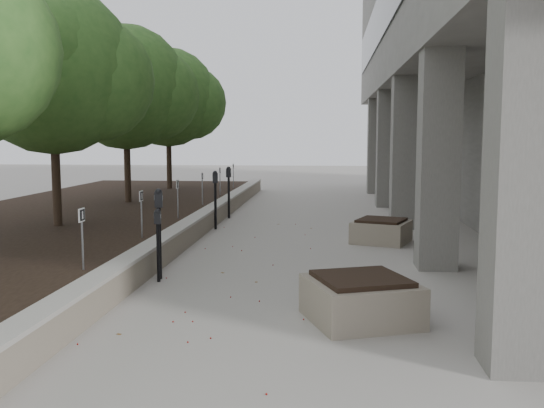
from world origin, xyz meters
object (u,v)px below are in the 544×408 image
at_px(crabapple_tree_5, 168,118).
at_px(planter_front, 361,299).
at_px(planter_back, 381,231).
at_px(crabapple_tree_3, 53,106).
at_px(crabapple_tree_4, 126,114).
at_px(parking_meter_5, 229,192).
at_px(parking_meter_2, 158,245).
at_px(parking_meter_4, 215,200).
at_px(parking_meter_3, 159,234).

relative_size(crabapple_tree_5, planter_front, 4.15).
distance_m(crabapple_tree_5, planter_front, 17.06).
bearing_deg(crabapple_tree_5, planter_back, -51.43).
height_order(crabapple_tree_3, crabapple_tree_4, same).
xyz_separation_m(parking_meter_5, planter_front, (3.40, -9.95, -0.47)).
height_order(crabapple_tree_4, parking_meter_5, crabapple_tree_4).
bearing_deg(crabapple_tree_3, parking_meter_2, -46.49).
height_order(crabapple_tree_4, parking_meter_4, crabapple_tree_4).
xyz_separation_m(crabapple_tree_4, planter_back, (7.43, -4.31, -2.84)).
bearing_deg(parking_meter_3, parking_meter_4, 77.73).
relative_size(crabapple_tree_5, parking_meter_3, 3.47).
distance_m(crabapple_tree_5, parking_meter_4, 8.67).
bearing_deg(parking_meter_2, crabapple_tree_4, 107.26).
xyz_separation_m(crabapple_tree_4, parking_meter_5, (3.25, -0.52, -2.35)).
bearing_deg(parking_meter_5, planter_front, -61.70).
xyz_separation_m(parking_meter_2, planter_front, (3.28, -1.92, -0.32)).
bearing_deg(planter_back, parking_meter_4, 158.75).
bearing_deg(parking_meter_4, parking_meter_2, -103.91).
xyz_separation_m(crabapple_tree_5, parking_meter_5, (3.25, -5.52, -2.35)).
height_order(parking_meter_3, planter_front, parking_meter_3).
relative_size(crabapple_tree_4, parking_meter_2, 4.36).
xyz_separation_m(planter_front, planter_back, (0.78, 6.15, -0.03)).
distance_m(crabapple_tree_3, parking_meter_4, 4.63).
height_order(parking_meter_5, planter_back, parking_meter_5).
xyz_separation_m(crabapple_tree_5, parking_meter_4, (3.25, -7.69, -2.35)).
relative_size(parking_meter_3, parking_meter_4, 1.01).
distance_m(crabapple_tree_4, parking_meter_5, 4.04).
xyz_separation_m(crabapple_tree_4, parking_meter_4, (3.25, -2.69, -2.35)).
height_order(crabapple_tree_5, parking_meter_2, crabapple_tree_5).
relative_size(parking_meter_2, planter_front, 0.95).
relative_size(crabapple_tree_3, crabapple_tree_5, 1.00).
distance_m(crabapple_tree_3, parking_meter_3, 5.26).
xyz_separation_m(parking_meter_2, parking_meter_3, (-0.03, 0.21, 0.16)).
xyz_separation_m(parking_meter_3, planter_back, (4.10, 4.02, -0.51)).
distance_m(crabapple_tree_5, parking_meter_5, 6.82).
height_order(crabapple_tree_4, crabapple_tree_5, same).
height_order(crabapple_tree_3, crabapple_tree_5, same).
distance_m(crabapple_tree_5, planter_back, 12.25).
relative_size(crabapple_tree_3, parking_meter_2, 4.36).
distance_m(crabapple_tree_4, parking_meter_2, 9.51).
bearing_deg(parking_meter_2, crabapple_tree_3, 129.29).
relative_size(crabapple_tree_4, planter_back, 4.60).
relative_size(parking_meter_2, parking_meter_4, 0.81).
distance_m(crabapple_tree_3, planter_front, 9.05).
bearing_deg(parking_meter_3, planter_back, 31.39).
xyz_separation_m(crabapple_tree_3, parking_meter_3, (3.33, -3.34, -2.34)).
relative_size(crabapple_tree_3, planter_back, 4.60).
height_order(parking_meter_3, parking_meter_4, parking_meter_3).
bearing_deg(parking_meter_4, crabapple_tree_5, 97.92).
height_order(crabapple_tree_5, parking_meter_3, crabapple_tree_5).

